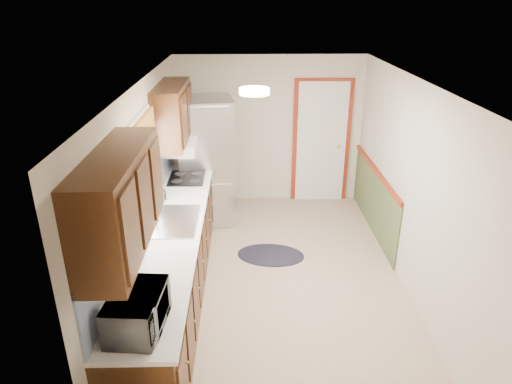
{
  "coord_description": "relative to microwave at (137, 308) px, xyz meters",
  "views": [
    {
      "loc": [
        -0.39,
        -4.69,
        3.23
      ],
      "look_at": [
        -0.28,
        0.11,
        1.15
      ],
      "focal_mm": 32.0,
      "sensor_mm": 36.0,
      "label": 1
    }
  ],
  "objects": [
    {
      "name": "room_shell",
      "position": [
        1.2,
        1.95,
        0.07
      ],
      "size": [
        3.2,
        5.2,
        2.52
      ],
      "color": "tan",
      "rests_on": "ground"
    },
    {
      "name": "kitchen_run",
      "position": [
        -0.04,
        1.66,
        -0.32
      ],
      "size": [
        0.63,
        4.0,
        2.2
      ],
      "color": "#381D0C",
      "rests_on": "ground"
    },
    {
      "name": "back_wall_trim",
      "position": [
        2.19,
        4.16,
        -0.24
      ],
      "size": [
        1.12,
        2.3,
        2.08
      ],
      "color": "maroon",
      "rests_on": "ground"
    },
    {
      "name": "ceiling_fixture",
      "position": [
        0.9,
        1.75,
        1.23
      ],
      "size": [
        0.3,
        0.3,
        0.06
      ],
      "primitive_type": "cylinder",
      "color": "#FFD88C",
      "rests_on": "room_shell"
    },
    {
      "name": "microwave",
      "position": [
        0.0,
        0.0,
        0.0
      ],
      "size": [
        0.35,
        0.57,
        0.37
      ],
      "primitive_type": "imported",
      "rotation": [
        0.0,
        0.0,
        1.49
      ],
      "color": "white",
      "rests_on": "kitchen_run"
    },
    {
      "name": "refrigerator",
      "position": [
        0.23,
        3.7,
        -0.18
      ],
      "size": [
        0.88,
        0.83,
        1.89
      ],
      "rotation": [
        0.0,
        0.0,
        0.13
      ],
      "color": "#B7B7BC",
      "rests_on": "ground"
    },
    {
      "name": "rug",
      "position": [
        1.13,
        2.56,
        -1.12
      ],
      "size": [
        0.98,
        0.71,
        0.01
      ],
      "primitive_type": "ellipsoid",
      "rotation": [
        0.0,
        0.0,
        -0.15
      ],
      "color": "black",
      "rests_on": "ground"
    },
    {
      "name": "cooktop",
      "position": [
        0.01,
        3.02,
        -0.18
      ],
      "size": [
        0.47,
        0.57,
        0.02
      ],
      "primitive_type": "cube",
      "color": "black",
      "rests_on": "kitchen_run"
    }
  ]
}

